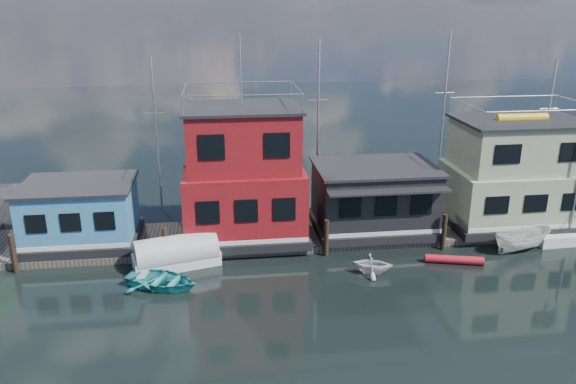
{
  "coord_description": "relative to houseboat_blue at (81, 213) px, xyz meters",
  "views": [
    {
      "loc": [
        -9.83,
        -19.67,
        13.94
      ],
      "look_at": [
        -5.85,
        12.0,
        3.0
      ],
      "focal_mm": 35.0,
      "sensor_mm": 36.0,
      "label": 1
    }
  ],
  "objects": [
    {
      "name": "ground",
      "position": [
        18.0,
        -12.0,
        -2.21
      ],
      "size": [
        160.0,
        160.0,
        0.0
      ],
      "primitive_type": "plane",
      "color": "black",
      "rests_on": "ground"
    },
    {
      "name": "dock",
      "position": [
        18.0,
        0.0,
        -2.01
      ],
      "size": [
        48.0,
        5.0,
        0.4
      ],
      "primitive_type": "cube",
      "color": "#595147",
      "rests_on": "ground"
    },
    {
      "name": "houseboat_blue",
      "position": [
        0.0,
        0.0,
        0.0
      ],
      "size": [
        6.4,
        4.9,
        3.66
      ],
      "color": "black",
      "rests_on": "dock"
    },
    {
      "name": "houseboat_red",
      "position": [
        9.5,
        0.0,
        1.9
      ],
      "size": [
        7.4,
        5.9,
        11.86
      ],
      "color": "black",
      "rests_on": "dock"
    },
    {
      "name": "houseboat_dark",
      "position": [
        17.5,
        -0.02,
        0.21
      ],
      "size": [
        7.4,
        6.1,
        4.06
      ],
      "color": "black",
      "rests_on": "dock"
    },
    {
      "name": "houseboat_green",
      "position": [
        26.5,
        0.0,
        1.34
      ],
      "size": [
        8.4,
        5.9,
        7.03
      ],
      "color": "black",
      "rests_on": "dock"
    },
    {
      "name": "pilings",
      "position": [
        17.67,
        -2.8,
        -1.11
      ],
      "size": [
        42.28,
        0.28,
        2.2
      ],
      "color": "#2D2116",
      "rests_on": "ground"
    },
    {
      "name": "background_masts",
      "position": [
        22.76,
        6.0,
        3.35
      ],
      "size": [
        36.4,
        0.16,
        12.0
      ],
      "color": "silver",
      "rests_on": "ground"
    },
    {
      "name": "motorboat",
      "position": [
        25.45,
        -3.64,
        -1.5
      ],
      "size": [
        3.82,
        1.97,
        1.41
      ],
      "primitive_type": "imported",
      "rotation": [
        0.0,
        0.0,
        1.74
      ],
      "color": "silver",
      "rests_on": "ground"
    },
    {
      "name": "red_kayak",
      "position": [
        20.91,
        -4.7,
        -1.97
      ],
      "size": [
        3.21,
        1.26,
        0.47
      ],
      "primitive_type": "cylinder",
      "rotation": [
        0.0,
        1.57,
        -0.25
      ],
      "color": "red",
      "rests_on": "ground"
    },
    {
      "name": "dinghy_teal",
      "position": [
        4.96,
        -5.44,
        -1.81
      ],
      "size": [
        4.65,
        4.12,
        0.8
      ],
      "primitive_type": "imported",
      "rotation": [
        0.0,
        0.0,
        1.14
      ],
      "color": "teal",
      "rests_on": "ground"
    },
    {
      "name": "tarp_runabout",
      "position": [
        5.57,
        -3.05,
        -1.5
      ],
      "size": [
        4.94,
        2.95,
        1.88
      ],
      "rotation": [
        0.0,
        0.0,
        0.26
      ],
      "color": "silver",
      "rests_on": "ground"
    },
    {
      "name": "day_sailer",
      "position": [
        28.94,
        -2.8,
        -1.8
      ],
      "size": [
        4.3,
        1.61,
        6.68
      ],
      "rotation": [
        0.0,
        0.0,
        0.05
      ],
      "color": "white",
      "rests_on": "ground"
    },
    {
      "name": "dinghy_white",
      "position": [
        16.02,
        -5.28,
        -1.63
      ],
      "size": [
        2.66,
        2.47,
        1.15
      ],
      "primitive_type": "imported",
      "rotation": [
        0.0,
        0.0,
        1.26
      ],
      "color": "white",
      "rests_on": "ground"
    }
  ]
}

